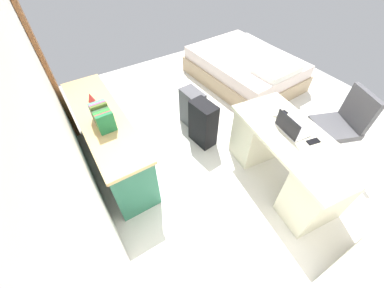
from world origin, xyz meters
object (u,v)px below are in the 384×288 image
cell_phone_by_mouse (282,113)px  figurine_small (91,97)px  suitcase_spare_grey (192,108)px  computer_mouse (277,114)px  bed (244,69)px  desk (286,159)px  suitcase_black (203,124)px  cell_phone_near_laptop (313,141)px  laptop (291,128)px  credenza (109,140)px  office_chair (337,129)px

cell_phone_by_mouse → figurine_small: size_ratio=1.24×
suitcase_spare_grey → cell_phone_by_mouse: (-1.09, -0.50, 0.45)m
computer_mouse → bed: bearing=-24.8°
figurine_small → computer_mouse: bearing=-128.7°
desk → figurine_small: size_ratio=13.78×
suitcase_black → cell_phone_near_laptop: 1.35m
bed → cell_phone_near_laptop: 2.37m
bed → suitcase_black: suitcase_black is taller
cell_phone_by_mouse → figurine_small: (1.34, 1.74, 0.07)m
suitcase_black → figurine_small: 1.42m
laptop → computer_mouse: laptop is taller
credenza → laptop: 2.07m
cell_phone_near_laptop → cell_phone_by_mouse: size_ratio=1.00×
computer_mouse → desk: bearing=174.3°
credenza → laptop: size_ratio=5.34×
suitcase_spare_grey → laptop: (-1.34, -0.35, 0.50)m
figurine_small → laptop: bearing=-134.9°
desk → bed: bearing=-29.5°
cell_phone_near_laptop → cell_phone_by_mouse: (0.48, -0.07, 0.00)m
bed → office_chair: bearing=173.1°
laptop → computer_mouse: (0.25, -0.08, -0.03)m
suitcase_black → computer_mouse: bearing=-150.9°
office_chair → figurine_small: office_chair is taller
office_chair → cell_phone_by_mouse: office_chair is taller
desk → suitcase_black: desk is taller
office_chair → cell_phone_by_mouse: bearing=62.9°
suitcase_spare_grey → bed: bearing=-74.5°
credenza → suitcase_spare_grey: bearing=-86.2°
computer_mouse → cell_phone_near_laptop: bearing=-171.3°
office_chair → suitcase_spare_grey: (1.46, 1.21, -0.14)m
suitcase_black → figurine_small: size_ratio=5.79×
cell_phone_near_laptop → cell_phone_by_mouse: bearing=4.3°
office_chair → cell_phone_near_laptop: (-0.12, 0.77, 0.32)m
credenza → suitcase_spare_grey: 1.25m
suitcase_black → cell_phone_near_laptop: cell_phone_near_laptop is taller
computer_mouse → suitcase_black: bearing=43.4°
office_chair → suitcase_black: office_chair is taller
credenza → suitcase_black: (-0.31, -1.17, -0.06)m
suitcase_spare_grey → desk: bearing=-170.8°
bed → suitcase_spare_grey: bed is taller
suitcase_spare_grey → computer_mouse: size_ratio=5.67×
laptop → cell_phone_near_laptop: (-0.23, -0.08, -0.04)m
desk → figurine_small: bearing=43.2°
suitcase_black → suitcase_spare_grey: size_ratio=1.12×
desk → figurine_small: figurine_small is taller
cell_phone_by_mouse → desk: bearing=158.6°
laptop → figurine_small: size_ratio=3.06×
figurine_small → office_chair: bearing=-124.8°
figurine_small → suitcase_spare_grey: bearing=-101.3°
credenza → suitcase_black: size_ratio=2.82×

